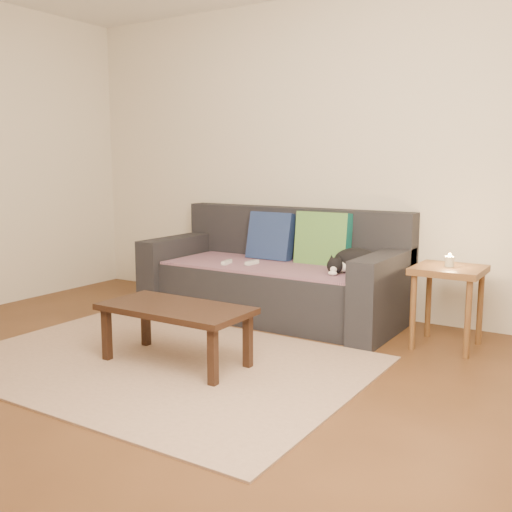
% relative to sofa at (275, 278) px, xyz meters
% --- Properties ---
extents(ground, '(4.50, 4.50, 0.00)m').
position_rel_sofa_xyz_m(ground, '(0.00, -1.57, -0.31)').
color(ground, brown).
rests_on(ground, ground).
extents(back_wall, '(4.50, 0.04, 2.60)m').
position_rel_sofa_xyz_m(back_wall, '(0.00, 0.43, 0.99)').
color(back_wall, beige).
rests_on(back_wall, ground).
extents(sofa, '(2.10, 0.94, 0.87)m').
position_rel_sofa_xyz_m(sofa, '(0.00, 0.00, 0.00)').
color(sofa, '#232328').
rests_on(sofa, ground).
extents(throw_blanket, '(1.66, 0.74, 0.02)m').
position_rel_sofa_xyz_m(throw_blanket, '(0.00, -0.09, 0.12)').
color(throw_blanket, '#392443').
rests_on(throw_blanket, sofa).
extents(cushion_navy, '(0.40, 0.19, 0.41)m').
position_rel_sofa_xyz_m(cushion_navy, '(-0.14, 0.17, 0.32)').
color(cushion_navy, '#12244D').
rests_on(cushion_navy, throw_blanket).
extents(cushion_green, '(0.45, 0.16, 0.46)m').
position_rel_sofa_xyz_m(cushion_green, '(0.35, 0.17, 0.32)').
color(cushion_green, '#0C5250').
rests_on(cushion_green, throw_blanket).
extents(cat, '(0.44, 0.41, 0.18)m').
position_rel_sofa_xyz_m(cat, '(0.72, -0.06, 0.22)').
color(cat, black).
rests_on(cat, throw_blanket).
extents(wii_remote_a, '(0.04, 0.15, 0.03)m').
position_rel_sofa_xyz_m(wii_remote_a, '(-0.12, -0.17, 0.15)').
color(wii_remote_a, white).
rests_on(wii_remote_a, throw_blanket).
extents(wii_remote_b, '(0.07, 0.15, 0.03)m').
position_rel_sofa_xyz_m(wii_remote_b, '(-0.30, -0.26, 0.15)').
color(wii_remote_b, white).
rests_on(wii_remote_b, throw_blanket).
extents(side_table, '(0.45, 0.45, 0.56)m').
position_rel_sofa_xyz_m(side_table, '(1.42, -0.11, 0.15)').
color(side_table, brown).
rests_on(side_table, ground).
extents(candle, '(0.06, 0.06, 0.09)m').
position_rel_sofa_xyz_m(candle, '(1.42, -0.11, 0.29)').
color(candle, beige).
rests_on(candle, side_table).
extents(rug, '(2.50, 1.80, 0.01)m').
position_rel_sofa_xyz_m(rug, '(0.00, -1.42, -0.30)').
color(rug, tan).
rests_on(rug, ground).
extents(coffee_table, '(0.95, 0.47, 0.38)m').
position_rel_sofa_xyz_m(coffee_table, '(0.10, -1.38, 0.02)').
color(coffee_table, black).
rests_on(coffee_table, rug).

